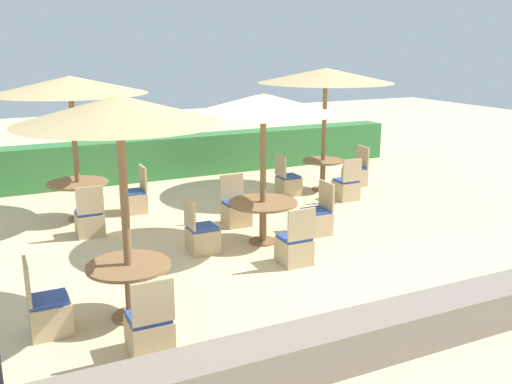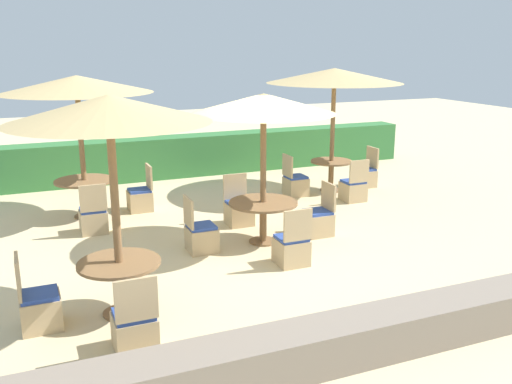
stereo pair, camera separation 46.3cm
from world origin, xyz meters
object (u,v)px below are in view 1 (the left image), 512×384
object	(u,v)px
parasol_back_left	(70,85)
patio_chair_center_west	(202,237)
round_table_front_left	(129,276)
round_table_center	(263,209)
patio_chair_front_left_south	(150,331)
parasol_center	(263,104)
patio_chair_center_north	(236,211)
parasol_back_right	(326,76)
patio_chair_center_east	(317,220)
patio_chair_front_left_west	(48,312)
parasol_front_left	(119,111)
round_table_back_right	(323,167)
patio_chair_back_right_west	(288,184)
round_table_back_left	(78,189)
patio_chair_back_right_east	(355,174)
patio_chair_back_right_south	(346,188)
patio_chair_center_south	(295,248)
patio_chair_back_left_south	(90,221)
patio_chair_back_left_east	(135,200)

from	to	relation	value
parasol_back_left	patio_chair_center_west	bearing A→B (deg)	-60.95
round_table_front_left	round_table_center	size ratio (longest dim) A/B	0.88
patio_chair_front_left_south	patio_chair_center_west	bearing A→B (deg)	59.19
parasol_center	patio_chair_center_north	world-z (taller)	parasol_center
round_table_front_left	parasol_back_right	world-z (taller)	parasol_back_right
patio_chair_front_left_south	patio_chair_center_east	bearing A→B (deg)	35.28
patio_chair_front_left_west	patio_chair_center_west	bearing A→B (deg)	124.15
parasol_front_left	round_table_back_right	xyz separation A→B (m)	(5.51, 4.33, -2.03)
patio_chair_front_left_south	patio_chair_back_right_west	distance (m)	6.94
patio_chair_center_north	patio_chair_front_left_south	bearing A→B (deg)	54.52
patio_chair_center_west	parasol_back_left	bearing A→B (deg)	-150.95
parasol_back_left	round_table_back_left	xyz separation A→B (m)	(0.00, 0.00, -1.96)
round_table_center	parasol_back_left	size ratio (longest dim) A/B	0.41
round_table_back_right	patio_chair_back_right_east	xyz separation A→B (m)	(0.93, 0.03, -0.27)
patio_chair_back_right_east	parasol_back_left	size ratio (longest dim) A/B	0.33
patio_chair_back_right_south	round_table_back_left	bearing A→B (deg)	169.21
patio_chair_center_south	patio_chair_back_right_east	distance (m)	5.28
patio_chair_center_north	patio_chair_back_right_east	bearing A→B (deg)	-157.86
patio_chair_front_left_south	patio_chair_center_east	xyz separation A→B (m)	(3.77, 2.67, 0.00)
patio_chair_front_left_south	patio_chair_back_left_south	world-z (taller)	same
patio_chair_front_left_west	round_table_back_right	size ratio (longest dim) A/B	0.99
patio_chair_back_right_west	parasol_back_left	world-z (taller)	parasol_back_left
round_table_back_right	round_table_back_left	bearing A→B (deg)	179.01
round_table_back_right	patio_chair_back_right_east	bearing A→B (deg)	2.02
patio_chair_center_east	parasol_back_left	bearing A→B (deg)	53.60
patio_chair_center_north	round_table_back_right	distance (m)	3.23
patio_chair_back_right_west	parasol_center	bearing A→B (deg)	-36.52
patio_chair_front_left_west	patio_chair_center_north	distance (m)	4.60
parasol_back_right	patio_chair_back_left_south	xyz separation A→B (m)	(-5.42, -0.95, -2.33)
round_table_back_left	round_table_front_left	bearing A→B (deg)	-91.21
round_table_center	patio_chair_center_south	bearing A→B (deg)	-89.71
parasol_front_left	patio_chair_center_east	world-z (taller)	parasol_front_left
patio_chair_center_north	patio_chair_back_right_east	xyz separation A→B (m)	(3.78, 1.54, 0.00)
round_table_center	parasol_back_left	world-z (taller)	parasol_back_left
round_table_front_left	patio_chair_center_west	bearing A→B (deg)	47.68
patio_chair_center_south	patio_chair_back_left_east	size ratio (longest dim) A/B	1.00
round_table_center	patio_chair_center_west	size ratio (longest dim) A/B	1.25
patio_chair_back_right_east	round_table_center	bearing A→B (deg)	124.94
round_table_front_left	patio_chair_center_west	world-z (taller)	patio_chair_center_west
parasol_back_right	patio_chair_front_left_south	bearing A→B (deg)	-136.36
patio_chair_center_east	round_table_back_right	distance (m)	3.16
parasol_front_left	parasol_center	bearing A→B (deg)	32.90
patio_chair_front_left_west	patio_chair_back_right_east	world-z (taller)	same
round_table_front_left	round_table_back_right	distance (m)	7.01
patio_chair_center_south	patio_chair_back_right_west	distance (m)	4.08
patio_chair_center_west	round_table_back_right	bearing A→B (deg)	123.41
parasol_front_left	patio_chair_front_left_west	distance (m)	2.50
patio_chair_back_right_south	patio_chair_back_left_east	distance (m)	4.49
patio_chair_front_left_south	parasol_back_right	bearing A→B (deg)	43.64
round_table_front_left	round_table_center	world-z (taller)	round_table_center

